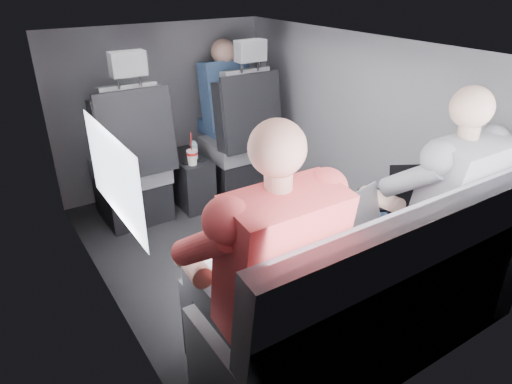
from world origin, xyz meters
TOP-DOWN VIEW (x-y plane):
  - floor at (0.00, 0.00)m, footprint 2.60×2.60m
  - ceiling at (0.00, 0.00)m, footprint 2.60×2.60m
  - panel_left at (-0.90, 0.00)m, footprint 0.02×2.60m
  - panel_right at (0.90, 0.00)m, footprint 0.02×2.60m
  - panel_front at (0.00, 1.30)m, footprint 1.80×0.02m
  - panel_back at (0.00, -1.30)m, footprint 1.80×0.02m
  - side_window at (-0.88, -0.30)m, footprint 0.02×0.75m
  - seatbelt at (0.45, 0.67)m, footprint 0.35×0.11m
  - front_seat_left at (-0.45, 0.84)m, footprint 0.52×0.58m
  - front_seat_right at (0.45, 0.84)m, footprint 0.52×0.58m
  - center_console at (0.00, 0.88)m, footprint 0.24×0.48m
  - rear_bench at (0.00, -1.06)m, footprint 1.60×0.57m
  - soda_cup at (-0.04, 0.71)m, footprint 0.08×0.08m
  - water_bottle at (0.02, 0.80)m, footprint 0.05×0.05m
  - laptop_white at (-0.52, -0.82)m, footprint 0.41×0.40m
  - laptop_silver at (0.03, -0.83)m, footprint 0.37×0.36m
  - laptop_black at (0.49, -0.81)m, footprint 0.45×0.49m
  - passenger_rear_left at (-0.55, -0.97)m, footprint 0.55×0.66m
  - passenger_rear_right at (0.49, -0.97)m, footprint 0.53×0.65m
  - passenger_front_right at (0.47, 1.10)m, footprint 0.39×0.39m

SIDE VIEW (x-z plane):
  - floor at x=0.00m, z-range 0.00..0.00m
  - center_console at x=0.00m, z-range 0.00..0.41m
  - rear_bench at x=0.00m, z-range -0.15..0.77m
  - front_seat_left at x=-0.45m, z-range -0.23..1.03m
  - front_seat_right at x=0.45m, z-range -0.23..1.03m
  - soda_cup at x=-0.04m, z-range 0.34..0.59m
  - water_bottle at x=0.02m, z-range 0.39..0.54m
  - laptop_silver at x=0.03m, z-range 0.51..0.75m
  - laptop_black at x=0.49m, z-range 0.51..0.77m
  - laptop_white at x=-0.52m, z-range 0.50..0.77m
  - passenger_rear_right at x=0.49m, z-range 0.01..1.28m
  - passenger_rear_left at x=-0.55m, z-range 0.01..1.31m
  - panel_left at x=-0.90m, z-range 0.00..1.35m
  - panel_right at x=0.90m, z-range 0.00..1.35m
  - panel_front at x=0.00m, z-range 0.00..1.35m
  - panel_back at x=0.00m, z-range 0.00..1.35m
  - passenger_front_right at x=0.47m, z-range 0.35..1.14m
  - seatbelt at x=0.45m, z-range 0.50..1.10m
  - side_window at x=-0.88m, z-range 0.69..1.11m
  - ceiling at x=0.00m, z-range 1.35..1.35m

